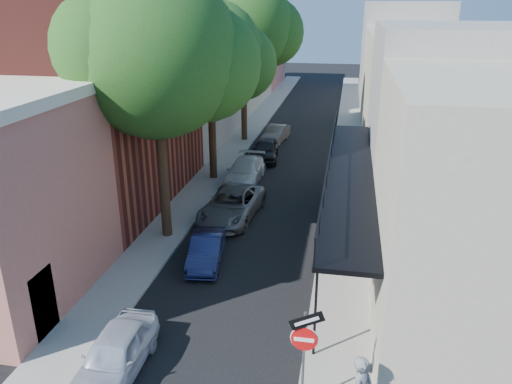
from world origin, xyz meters
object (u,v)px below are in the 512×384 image
at_px(parked_car_a, 115,354).
at_px(parked_car_d, 245,172).
at_px(parked_car_f, 276,134).
at_px(parked_car_e, 265,150).
at_px(parked_car_c, 232,205).
at_px(oak_near, 168,57).
at_px(sign_post, 304,343).
at_px(oak_mid, 218,57).
at_px(parked_car_b, 206,250).
at_px(oak_far, 250,27).

distance_m(parked_car_a, parked_car_d, 16.43).
height_order(parked_car_a, parked_car_f, parked_car_a).
xyz_separation_m(parked_car_d, parked_car_e, (0.43, 4.70, 0.02)).
distance_m(parked_car_c, parked_car_d, 5.17).
relative_size(oak_near, parked_car_d, 2.44).
relative_size(sign_post, parked_car_c, 0.60).
xyz_separation_m(oak_near, oak_mid, (-0.05, 7.97, -0.82)).
relative_size(oak_mid, parked_car_b, 2.92).
xyz_separation_m(oak_far, parked_car_d, (1.52, -9.56, -7.58)).
distance_m(parked_car_d, parked_car_e, 4.71).
bearing_deg(parked_car_e, oak_near, -104.64).
distance_m(oak_near, parked_car_e, 14.24).
bearing_deg(parked_car_c, parked_car_f, 95.44).
xyz_separation_m(oak_mid, oak_far, (0.06, 9.04, 1.20)).
height_order(oak_mid, parked_car_f, oak_mid).
xyz_separation_m(oak_mid, parked_car_d, (1.58, -0.52, -6.38)).
bearing_deg(oak_near, parked_car_f, 83.34).
distance_m(parked_car_c, parked_car_f, 14.55).
height_order(oak_near, parked_car_d, oak_near).
relative_size(parked_car_a, parked_car_c, 0.76).
bearing_deg(parked_car_a, oak_near, 96.67).
height_order(oak_mid, parked_car_a, oak_mid).
xyz_separation_m(sign_post, oak_near, (-6.53, 9.29, 5.84)).
xyz_separation_m(oak_near, parked_car_b, (1.97, -2.25, -7.30)).
bearing_deg(sign_post, parked_car_c, 111.47).
bearing_deg(parked_car_e, sign_post, -83.45).
xyz_separation_m(oak_near, oak_far, (0.01, 17.01, 0.38)).
bearing_deg(parked_car_f, oak_near, -88.92).
bearing_deg(parked_car_f, oak_far, -176.70).
bearing_deg(oak_far, oak_near, -90.04).
bearing_deg(parked_car_e, parked_car_f, 84.38).
relative_size(parked_car_c, parked_car_d, 1.07).
bearing_deg(parked_car_d, sign_post, -73.15).
distance_m(sign_post, parked_car_e, 21.96).
distance_m(parked_car_e, parked_car_f, 4.71).
height_order(parked_car_b, parked_car_c, parked_car_c).
height_order(oak_mid, parked_car_b, oak_mid).
height_order(sign_post, oak_near, oak_near).
distance_m(oak_near, parked_car_c, 7.79).
height_order(oak_near, oak_mid, oak_near).
xyz_separation_m(sign_post, parked_car_e, (-4.57, 21.44, -1.34)).
bearing_deg(parked_car_d, oak_far, 99.27).
bearing_deg(parked_car_e, parked_car_d, -100.66).
height_order(oak_mid, oak_far, oak_far).
bearing_deg(parked_car_c, oak_mid, 115.05).
height_order(oak_near, parked_car_f, oak_near).
distance_m(oak_far, parked_car_e, 9.19).
xyz_separation_m(parked_car_a, parked_car_f, (0.75, 25.83, -0.03)).
xyz_separation_m(parked_car_a, parked_car_c, (0.75, 11.28, 0.05)).
bearing_deg(parked_car_a, parked_car_e, 86.94).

